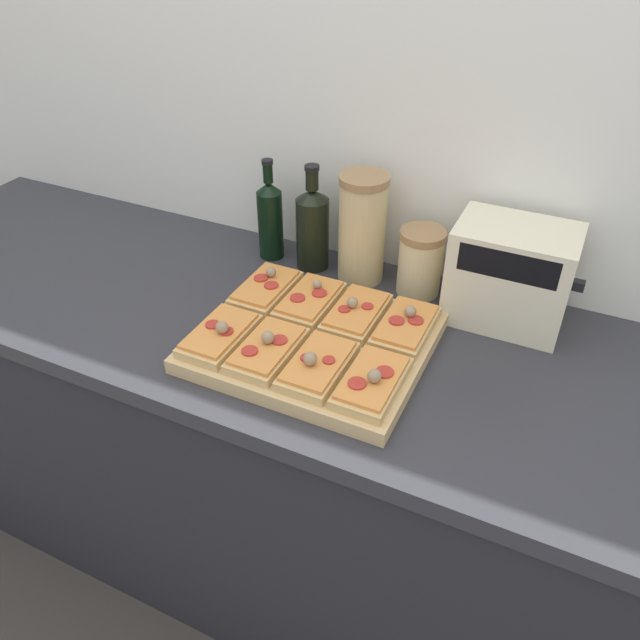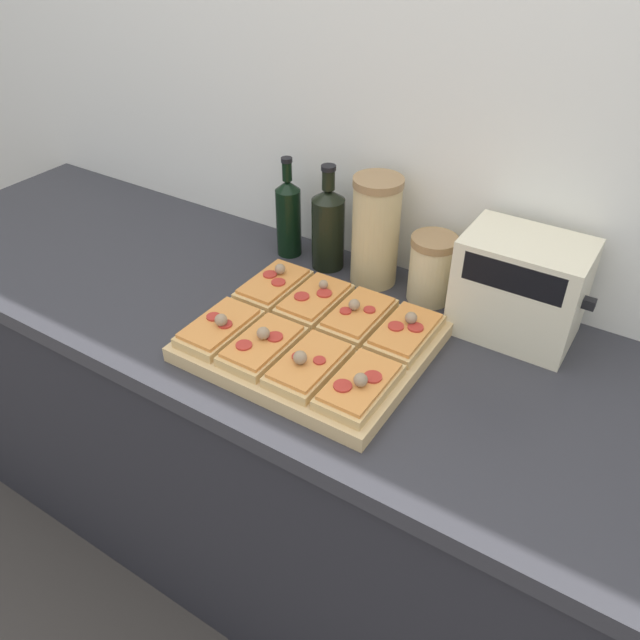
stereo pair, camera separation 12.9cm
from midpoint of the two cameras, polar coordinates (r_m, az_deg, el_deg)
wall_back at (r=1.45m, az=13.81°, el=16.45°), size 6.00×0.06×2.50m
kitchen_counter at (r=1.63m, az=5.09°, el=-14.60°), size 2.63×0.67×0.90m
cutting_board at (r=1.29m, az=2.14°, el=-2.07°), size 0.46×0.40×0.03m
pizza_slice_back_left at (r=1.41m, az=-1.64°, el=3.18°), size 0.10×0.18×0.05m
pizza_slice_back_midleft at (r=1.36m, az=2.22°, el=1.80°), size 0.10×0.18×0.05m
pizza_slice_back_midright at (r=1.32m, az=6.33°, el=0.34°), size 0.10×0.18×0.05m
pizza_slice_back_right at (r=1.29m, az=10.72°, el=-1.19°), size 0.10×0.18×0.05m
pizza_slice_front_left at (r=1.28m, az=-6.35°, el=-0.74°), size 0.10×0.18×0.05m
pizza_slice_front_midleft at (r=1.23m, az=-2.29°, el=-2.38°), size 0.10×0.18×0.05m
pizza_slice_front_midright at (r=1.18m, az=2.10°, el=-4.18°), size 0.10×0.18×0.05m
pizza_slice_front_right at (r=1.15m, az=6.89°, el=-6.08°), size 0.10×0.18×0.05m
olive_oil_bottle at (r=1.57m, az=-0.54°, el=9.43°), size 0.06×0.06×0.26m
wine_bottle at (r=1.52m, az=3.19°, el=8.44°), size 0.08×0.08×0.26m
grain_jar_tall at (r=1.46m, az=7.65°, el=7.95°), size 0.11×0.11×0.26m
grain_jar_short at (r=1.44m, az=12.71°, el=4.52°), size 0.10×0.10×0.16m
toaster_oven at (r=1.37m, az=20.42°, el=2.69°), size 0.27×0.17×0.22m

